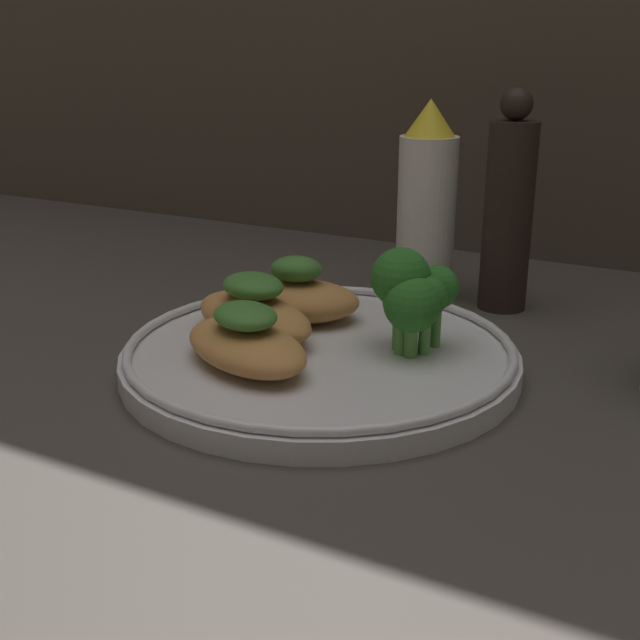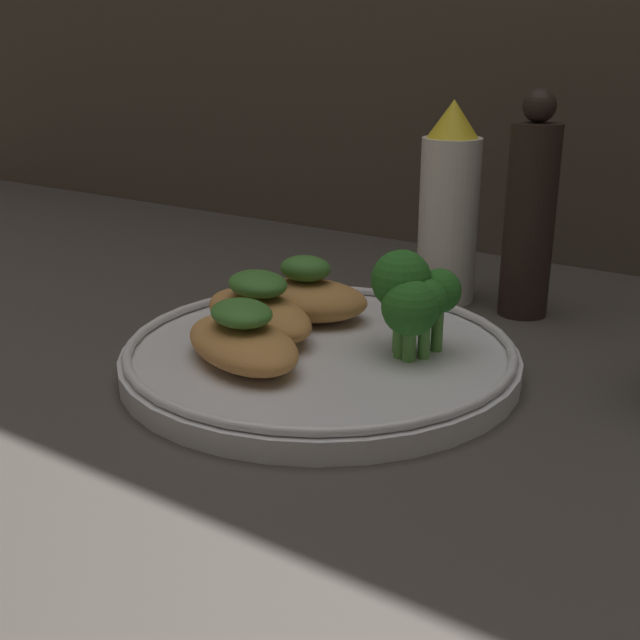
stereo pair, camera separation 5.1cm
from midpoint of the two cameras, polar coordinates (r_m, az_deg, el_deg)
The scene contains 8 objects.
ground_plane at distance 52.74cm, azimuth 2.79°, elevation -4.05°, with size 180.00×180.00×1.00cm, color #3D3833.
plate at distance 52.17cm, azimuth 2.82°, elevation -2.55°, with size 25.78×25.78×2.00cm.
grilled_meat_front at distance 49.29cm, azimuth -2.59°, elevation -1.44°, with size 11.46×9.27×3.99cm.
grilled_meat_middle at distance 54.09cm, azimuth -1.70°, elevation 0.67°, with size 11.61×8.70×4.37cm.
grilled_meat_back at distance 57.14cm, azimuth 1.53°, elevation 1.65°, with size 10.38×8.32×4.66cm.
broccoli_bunch at distance 50.45cm, azimuth 9.46°, elevation 1.65°, with size 5.18×5.72×6.73cm.
sauce_bottle at distance 66.04cm, azimuth 11.27°, elevation 7.85°, with size 4.76×4.76×16.11cm.
pepper_grinder at distance 63.68cm, azimuth 16.99°, elevation 7.15°, with size 3.79×3.79×17.15cm.
Camera 2 is at (27.42, -40.03, 20.32)cm, focal length 45.00 mm.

